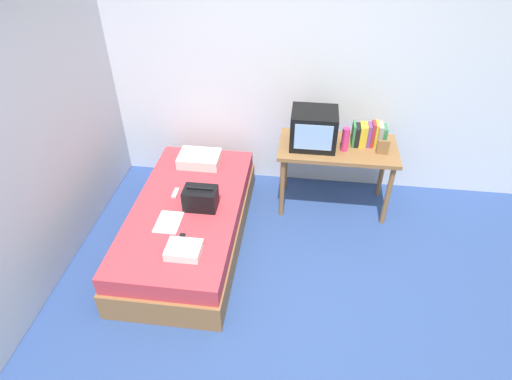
# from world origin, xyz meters

# --- Properties ---
(ground_plane) EXTENTS (8.00, 8.00, 0.00)m
(ground_plane) POSITION_xyz_m (0.00, 0.00, 0.00)
(ground_plane) COLOR #2D4784
(wall_back) EXTENTS (5.20, 0.10, 2.60)m
(wall_back) POSITION_xyz_m (0.00, 2.00, 1.30)
(wall_back) COLOR silver
(wall_back) RESTS_ON ground
(bed) EXTENTS (1.00, 2.00, 0.44)m
(bed) POSITION_xyz_m (-0.91, 0.78, 0.22)
(bed) COLOR olive
(bed) RESTS_ON ground
(desk) EXTENTS (1.16, 0.60, 0.73)m
(desk) POSITION_xyz_m (0.45, 1.52, 0.64)
(desk) COLOR olive
(desk) RESTS_ON ground
(tv) EXTENTS (0.44, 0.39, 0.36)m
(tv) POSITION_xyz_m (0.20, 1.51, 0.91)
(tv) COLOR black
(tv) RESTS_ON desk
(water_bottle) EXTENTS (0.07, 0.07, 0.24)m
(water_bottle) POSITION_xyz_m (0.51, 1.45, 0.85)
(water_bottle) COLOR #E53372
(water_bottle) RESTS_ON desk
(book_row) EXTENTS (0.32, 0.17, 0.25)m
(book_row) POSITION_xyz_m (0.74, 1.58, 0.84)
(book_row) COLOR #337F47
(book_row) RESTS_ON desk
(picture_frame) EXTENTS (0.11, 0.02, 0.15)m
(picture_frame) POSITION_xyz_m (0.87, 1.42, 0.81)
(picture_frame) COLOR olive
(picture_frame) RESTS_ON desk
(pillow) EXTENTS (0.42, 0.31, 0.11)m
(pillow) POSITION_xyz_m (-0.95, 1.47, 0.50)
(pillow) COLOR silver
(pillow) RESTS_ON bed
(handbag) EXTENTS (0.30, 0.20, 0.23)m
(handbag) POSITION_xyz_m (-0.77, 0.77, 0.54)
(handbag) COLOR black
(handbag) RESTS_ON bed
(magazine) EXTENTS (0.21, 0.29, 0.01)m
(magazine) POSITION_xyz_m (-1.01, 0.52, 0.44)
(magazine) COLOR white
(magazine) RESTS_ON bed
(remote_dark) EXTENTS (0.04, 0.16, 0.02)m
(remote_dark) POSITION_xyz_m (-0.84, 0.31, 0.45)
(remote_dark) COLOR black
(remote_dark) RESTS_ON bed
(remote_silver) EXTENTS (0.04, 0.14, 0.02)m
(remote_silver) POSITION_xyz_m (-1.06, 0.92, 0.45)
(remote_silver) COLOR #B7B7BC
(remote_silver) RESTS_ON bed
(folded_towel) EXTENTS (0.28, 0.22, 0.08)m
(folded_towel) POSITION_xyz_m (-0.78, 0.17, 0.48)
(folded_towel) COLOR white
(folded_towel) RESTS_ON bed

